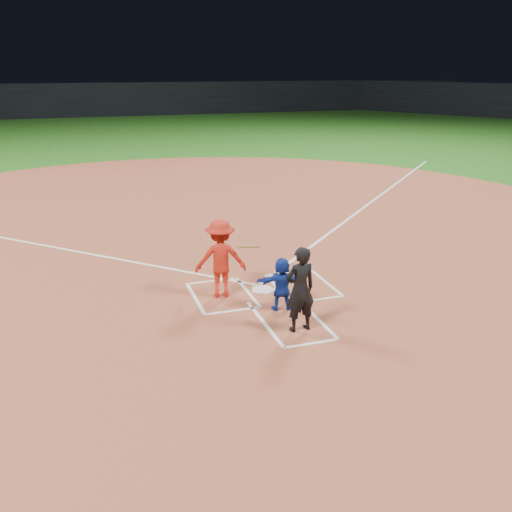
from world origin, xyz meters
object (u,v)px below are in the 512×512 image
object	(u,v)px
catcher	(282,284)
umpire	(300,289)
home_plate	(263,290)
batter_at_plate	(221,259)

from	to	relation	value
catcher	umpire	xyz separation A→B (m)	(-0.02, -1.04, 0.28)
home_plate	batter_at_plate	world-z (taller)	batter_at_plate
catcher	umpire	world-z (taller)	umpire
umpire	batter_at_plate	xyz separation A→B (m)	(-1.00, 2.16, 0.03)
home_plate	batter_at_plate	size ratio (longest dim) A/B	0.34
umpire	batter_at_plate	world-z (taller)	batter_at_plate
catcher	batter_at_plate	xyz separation A→B (m)	(-1.02, 1.12, 0.31)
home_plate	catcher	distance (m)	1.27
batter_at_plate	umpire	bearing A→B (deg)	-65.20
home_plate	umpire	xyz separation A→B (m)	(0.01, -2.18, 0.85)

